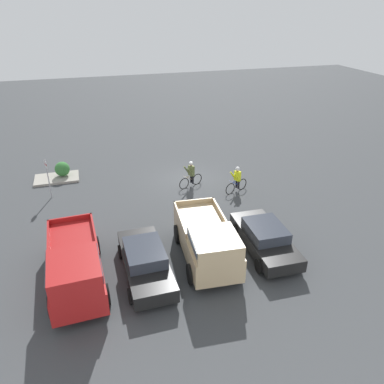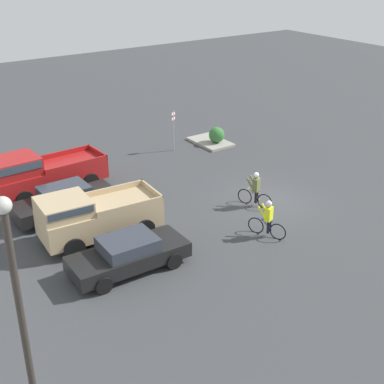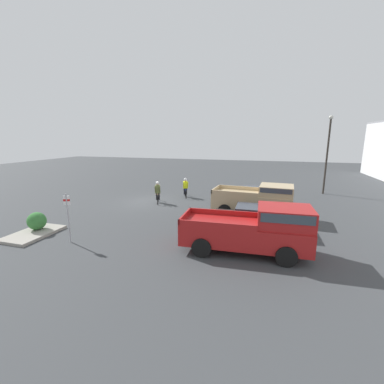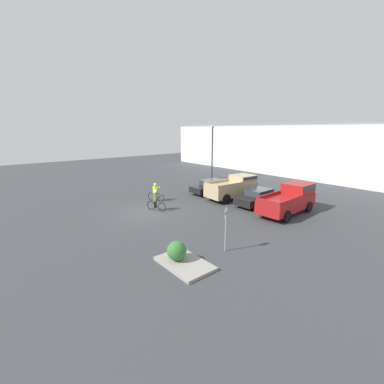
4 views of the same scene
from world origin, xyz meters
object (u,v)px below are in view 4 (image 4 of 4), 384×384
at_px(sedan_1, 259,197).
at_px(shrub, 177,251).
at_px(fire_lane_sign, 226,225).
at_px(pickup_truck_0, 234,187).
at_px(pickup_truck_1, 290,198).
at_px(cyclist_1, 155,192).
at_px(lamppost, 212,148).
at_px(sedan_0, 212,186).
at_px(cyclist_0, 156,200).

xyz_separation_m(sedan_1, shrub, (3.49, -11.24, -0.07)).
height_order(fire_lane_sign, shrub, fire_lane_sign).
height_order(pickup_truck_0, pickup_truck_1, pickup_truck_1).
bearing_deg(pickup_truck_0, fire_lane_sign, -50.75).
bearing_deg(cyclist_1, lamppost, 112.29).
bearing_deg(lamppost, sedan_1, -25.40).
distance_m(pickup_truck_0, pickup_truck_1, 5.56).
xyz_separation_m(sedan_0, cyclist_1, (-1.08, -5.98, 0.15)).
height_order(lamppost, shrub, lamppost).
distance_m(sedan_0, cyclist_1, 6.08).
bearing_deg(fire_lane_sign, sedan_1, 115.83).
height_order(sedan_0, fire_lane_sign, fire_lane_sign).
distance_m(cyclist_0, lamppost, 15.23).
height_order(sedan_0, lamppost, lamppost).
distance_m(pickup_truck_1, cyclist_0, 10.42).
distance_m(pickup_truck_0, cyclist_1, 7.22).
height_order(pickup_truck_1, cyclist_0, pickup_truck_1).
height_order(sedan_1, cyclist_0, cyclist_0).
xyz_separation_m(pickup_truck_0, lamppost, (-8.65, 5.51, 2.90)).
bearing_deg(cyclist_1, pickup_truck_0, 57.20).
relative_size(sedan_0, cyclist_1, 2.73).
bearing_deg(cyclist_1, fire_lane_sign, -12.49).
bearing_deg(sedan_1, pickup_truck_0, -178.30).
bearing_deg(shrub, lamppost, 131.84).
bearing_deg(cyclist_1, cyclist_0, -30.85).
distance_m(sedan_1, cyclist_0, 8.71).
height_order(sedan_1, lamppost, lamppost).
bearing_deg(shrub, fire_lane_sign, 76.61).
height_order(sedan_0, sedan_1, sedan_1).
xyz_separation_m(pickup_truck_0, cyclist_0, (-1.44, -7.53, -0.27)).
height_order(sedan_1, fire_lane_sign, fire_lane_sign).
distance_m(pickup_truck_1, cyclist_1, 11.34).
relative_size(sedan_0, shrub, 4.81).
relative_size(pickup_truck_1, fire_lane_sign, 2.29).
bearing_deg(pickup_truck_0, lamppost, 147.51).
bearing_deg(lamppost, pickup_truck_1, -20.55).
distance_m(lamppost, shrub, 22.62).
bearing_deg(sedan_0, cyclist_1, -100.27).
bearing_deg(sedan_0, sedan_1, 1.70).
xyz_separation_m(pickup_truck_1, cyclist_0, (-7.00, -7.72, -0.28)).
bearing_deg(fire_lane_sign, pickup_truck_0, 129.25).
bearing_deg(shrub, pickup_truck_1, 93.59).
relative_size(pickup_truck_0, cyclist_0, 2.95).
distance_m(sedan_0, lamppost, 8.74).
bearing_deg(sedan_1, fire_lane_sign, -64.17).
distance_m(cyclist_0, shrub, 8.52).
distance_m(pickup_truck_0, fire_lane_sign, 10.93).
relative_size(sedan_0, cyclist_0, 2.66).
distance_m(cyclist_0, fire_lane_sign, 8.43).
bearing_deg(fire_lane_sign, sedan_0, 139.29).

